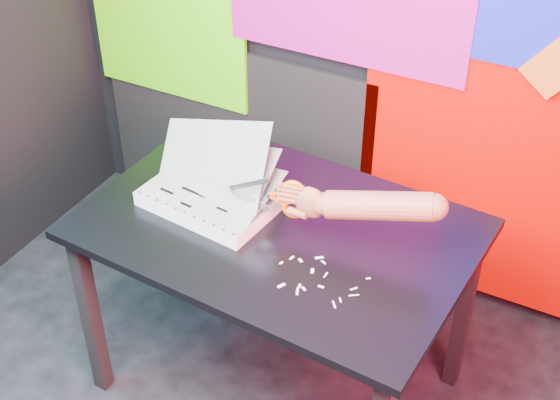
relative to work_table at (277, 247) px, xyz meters
The scene contains 7 objects.
room 0.98m from the work_table, 80.10° to the right, with size 3.01×3.01×2.71m.
backdrop 0.85m from the work_table, 77.03° to the left, with size 2.88×0.05×2.08m.
work_table is the anchor object (origin of this frame).
printout_stack 0.27m from the work_table, behind, with size 0.47×0.35×0.31m.
scissors 0.23m from the work_table, 19.40° to the right, with size 0.24×0.06×0.14m.
hand_forearm 0.38m from the work_table, ahead, with size 0.49×0.15×0.16m.
paper_clippings 0.29m from the work_table, 38.44° to the right, with size 0.27×0.19×0.00m.
Camera 1 is at (0.79, -1.01, 2.29)m, focal length 50.00 mm.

